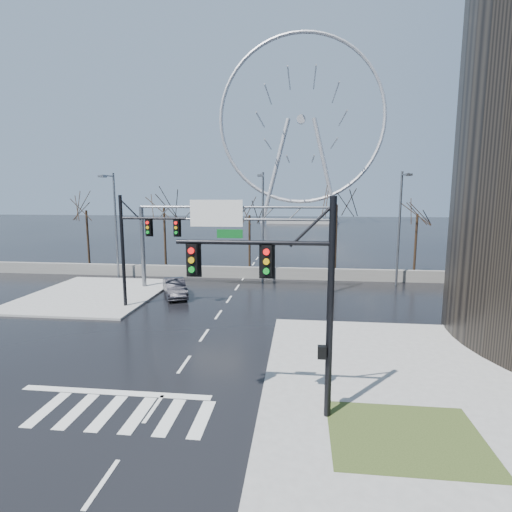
# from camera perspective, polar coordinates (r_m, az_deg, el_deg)

# --- Properties ---
(ground) EXTENTS (260.00, 260.00, 0.00)m
(ground) POSITION_cam_1_polar(r_m,az_deg,el_deg) (20.07, -10.22, -14.98)
(ground) COLOR black
(ground) RESTS_ON ground
(sidewalk_right_ext) EXTENTS (12.00, 10.00, 0.15)m
(sidewalk_right_ext) POSITION_cam_1_polar(r_m,az_deg,el_deg) (21.61, 18.64, -13.33)
(sidewalk_right_ext) COLOR gray
(sidewalk_right_ext) RESTS_ON ground
(sidewalk_far) EXTENTS (10.00, 12.00, 0.15)m
(sidewalk_far) POSITION_cam_1_polar(r_m,az_deg,el_deg) (34.75, -22.10, -5.11)
(sidewalk_far) COLOR gray
(sidewalk_far) RESTS_ON ground
(grass_strip) EXTENTS (5.00, 4.00, 0.02)m
(grass_strip) POSITION_cam_1_polar(r_m,az_deg,el_deg) (15.26, 20.60, -22.97)
(grass_strip) COLOR #2F3D19
(grass_strip) RESTS_ON sidewalk_near
(barrier_wall) EXTENTS (52.00, 0.50, 1.10)m
(barrier_wall) POSITION_cam_1_polar(r_m,az_deg,el_deg) (38.68, -1.77, -2.36)
(barrier_wall) COLOR slate
(barrier_wall) RESTS_ON ground
(signal_mast_near) EXTENTS (5.52, 0.41, 8.00)m
(signal_mast_near) POSITION_cam_1_polar(r_m,az_deg,el_deg) (13.89, 5.03, -4.45)
(signal_mast_near) COLOR black
(signal_mast_near) RESTS_ON ground
(signal_mast_far) EXTENTS (4.72, 0.41, 8.00)m
(signal_mast_far) POSITION_cam_1_polar(r_m,az_deg,el_deg) (29.01, -16.57, 2.08)
(signal_mast_far) COLOR black
(signal_mast_far) RESTS_ON ground
(sign_gantry) EXTENTS (16.36, 0.40, 7.60)m
(sign_gantry) POSITION_cam_1_polar(r_m,az_deg,el_deg) (33.16, -3.70, 3.84)
(sign_gantry) COLOR slate
(sign_gantry) RESTS_ON ground
(streetlight_left) EXTENTS (0.50, 2.55, 10.00)m
(streetlight_left) POSITION_cam_1_polar(r_m,az_deg,el_deg) (39.81, -19.64, 5.20)
(streetlight_left) COLOR slate
(streetlight_left) RESTS_ON ground
(streetlight_mid) EXTENTS (0.50, 2.55, 10.00)m
(streetlight_mid) POSITION_cam_1_polar(r_m,az_deg,el_deg) (35.95, 0.94, 5.37)
(streetlight_mid) COLOR slate
(streetlight_mid) RESTS_ON ground
(streetlight_right) EXTENTS (0.50, 2.55, 10.00)m
(streetlight_right) POSITION_cam_1_polar(r_m,az_deg,el_deg) (36.79, 19.95, 4.92)
(streetlight_right) COLOR slate
(streetlight_right) RESTS_ON ground
(tree_far_left) EXTENTS (3.50, 3.50, 7.00)m
(tree_far_left) POSITION_cam_1_polar(r_m,az_deg,el_deg) (47.78, -23.05, 5.15)
(tree_far_left) COLOR black
(tree_far_left) RESTS_ON ground
(tree_left) EXTENTS (3.75, 3.75, 7.50)m
(tree_left) POSITION_cam_1_polar(r_m,az_deg,el_deg) (43.57, -13.00, 5.87)
(tree_left) COLOR black
(tree_left) RESTS_ON ground
(tree_center) EXTENTS (3.25, 3.25, 6.50)m
(tree_center) POSITION_cam_1_polar(r_m,az_deg,el_deg) (42.51, -0.94, 4.94)
(tree_center) COLOR black
(tree_center) RESTS_ON ground
(tree_right) EXTENTS (3.90, 3.90, 7.80)m
(tree_right) POSITION_cam_1_polar(r_m,az_deg,el_deg) (41.25, 11.44, 6.10)
(tree_right) COLOR black
(tree_right) RESTS_ON ground
(tree_far_right) EXTENTS (3.40, 3.40, 6.80)m
(tree_far_right) POSITION_cam_1_polar(r_m,az_deg,el_deg) (43.21, 22.01, 4.68)
(tree_far_right) COLOR black
(tree_far_right) RESTS_ON ground
(ferris_wheel) EXTENTS (45.00, 6.00, 50.91)m
(ferris_wheel) POSITION_cam_1_polar(r_m,az_deg,el_deg) (114.00, 6.45, 17.90)
(ferris_wheel) COLOR gray
(ferris_wheel) RESTS_ON ground
(car) EXTENTS (3.22, 4.61, 1.44)m
(car) POSITION_cam_1_polar(r_m,az_deg,el_deg) (32.31, -11.50, -4.47)
(car) COLOR black
(car) RESTS_ON ground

